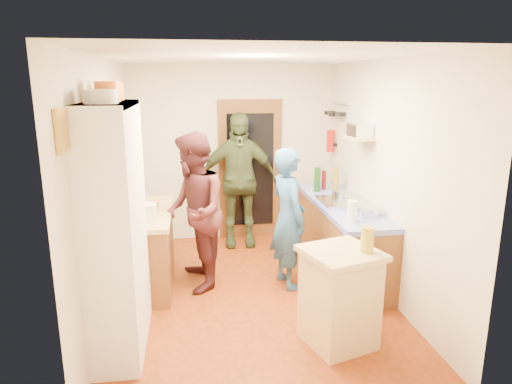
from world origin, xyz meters
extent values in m
cube|color=maroon|center=(0.00, 0.00, -0.01)|extent=(3.00, 4.00, 0.02)
cube|color=silver|center=(0.00, 0.00, 2.61)|extent=(3.00, 4.00, 0.02)
cube|color=beige|center=(0.00, 2.01, 1.30)|extent=(3.00, 0.02, 2.60)
cube|color=beige|center=(0.00, -2.01, 1.30)|extent=(3.00, 0.02, 2.60)
cube|color=beige|center=(-1.51, 0.00, 1.30)|extent=(0.02, 4.00, 2.60)
cube|color=beige|center=(1.51, 0.00, 1.30)|extent=(0.02, 4.00, 2.60)
cube|color=brown|center=(0.25, 1.97, 1.05)|extent=(0.95, 0.06, 2.10)
cube|color=black|center=(0.25, 1.94, 1.05)|extent=(0.70, 0.02, 1.70)
cube|color=white|center=(-1.30, -0.80, 1.10)|extent=(0.40, 1.20, 2.20)
cube|color=white|center=(-1.30, -0.80, 2.18)|extent=(0.40, 1.14, 0.04)
cylinder|color=white|center=(-1.30, -1.07, 2.25)|extent=(0.26, 0.26, 0.11)
cylinder|color=orange|center=(-1.30, -0.75, 2.28)|extent=(0.21, 0.21, 0.17)
cylinder|color=orange|center=(-1.30, -0.42, 2.28)|extent=(0.18, 0.18, 0.16)
cube|color=brown|center=(-1.20, 0.45, 0.42)|extent=(0.60, 1.40, 0.85)
cube|color=#D9BC7C|center=(-1.20, 0.45, 0.88)|extent=(0.64, 1.44, 0.05)
cube|color=white|center=(-1.15, 0.03, 1.00)|extent=(0.27, 0.18, 0.20)
cylinder|color=white|center=(-1.25, 0.28, 0.99)|extent=(0.18, 0.18, 0.18)
cylinder|color=orange|center=(-1.12, 0.55, 0.94)|extent=(0.22, 0.22, 0.08)
cube|color=#D9BC7C|center=(-1.18, 0.96, 0.91)|extent=(0.34, 0.28, 0.02)
cube|color=brown|center=(1.20, 0.50, 0.42)|extent=(0.60, 2.20, 0.84)
cube|color=#0A16C3|center=(1.20, 0.50, 0.87)|extent=(0.62, 2.22, 0.06)
cube|color=silver|center=(1.20, 0.45, 0.92)|extent=(0.55, 0.58, 0.04)
cylinder|color=silver|center=(1.15, 0.39, 1.01)|extent=(0.21, 0.21, 0.13)
cylinder|color=#143F14|center=(1.05, 1.08, 1.07)|extent=(0.11, 0.11, 0.33)
cylinder|color=#591419|center=(1.18, 1.21, 1.03)|extent=(0.08, 0.08, 0.26)
cylinder|color=olive|center=(1.31, 1.09, 1.06)|extent=(0.10, 0.10, 0.33)
cylinder|color=white|center=(1.05, -0.28, 1.02)|extent=(0.13, 0.13, 0.23)
cylinder|color=silver|center=(1.30, -0.09, 0.95)|extent=(0.32, 0.32, 0.10)
cube|color=#D9BC7C|center=(0.66, -1.11, 0.43)|extent=(0.69, 0.69, 0.86)
cube|color=#D9BC7C|center=(0.66, -1.11, 0.89)|extent=(0.78, 0.78, 0.05)
cube|color=white|center=(0.60, -1.08, 0.90)|extent=(0.42, 0.37, 0.02)
cylinder|color=#AD9E2D|center=(0.87, -1.17, 1.02)|extent=(0.14, 0.14, 0.23)
cylinder|color=silver|center=(1.46, 1.52, 2.05)|extent=(0.02, 0.65, 0.02)
cylinder|color=black|center=(1.40, 1.35, 1.92)|extent=(0.18, 0.18, 0.05)
cylinder|color=black|center=(1.40, 1.55, 1.90)|extent=(0.16, 0.16, 0.05)
cylinder|color=black|center=(1.40, 1.75, 1.91)|extent=(0.17, 0.17, 0.05)
cube|color=#D9BC7C|center=(1.37, 0.45, 1.70)|extent=(0.26, 0.42, 0.03)
cube|color=silver|center=(1.37, 0.45, 1.79)|extent=(0.23, 0.31, 0.15)
cube|color=black|center=(1.47, 1.70, 1.45)|extent=(0.06, 0.10, 0.04)
cylinder|color=red|center=(1.41, 1.70, 1.50)|extent=(0.11, 0.11, 0.32)
cube|color=gold|center=(-1.48, -1.55, 2.05)|extent=(0.03, 0.25, 0.30)
imported|color=#2B578C|center=(0.49, 0.16, 0.82)|extent=(0.52, 0.67, 1.65)
imported|color=#441C20|center=(-0.60, 0.32, 0.91)|extent=(0.77, 0.95, 1.82)
imported|color=#374226|center=(0.05, 1.62, 0.97)|extent=(1.16, 0.52, 1.94)
camera|label=1|loc=(-0.64, -4.75, 2.38)|focal=32.00mm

